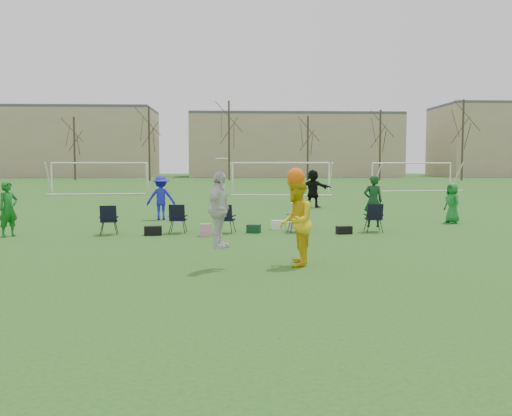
{
  "coord_description": "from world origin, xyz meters",
  "views": [
    {
      "loc": [
        0.19,
        -11.05,
        2.29
      ],
      "look_at": [
        0.8,
        2.5,
        1.25
      ],
      "focal_mm": 40.0,
      "sensor_mm": 36.0,
      "label": 1
    }
  ],
  "objects": [
    {
      "name": "building_row",
      "position": [
        6.73,
        96.0,
        5.99
      ],
      "size": [
        126.0,
        16.0,
        13.0
      ],
      "color": "tan",
      "rests_on": "ground"
    },
    {
      "name": "center_contest",
      "position": [
        1.12,
        1.57,
        1.12
      ],
      "size": [
        2.54,
        1.41,
        2.43
      ],
      "color": "silver",
      "rests_on": "ground"
    },
    {
      "name": "fielder_green_near",
      "position": [
        -6.84,
        7.24,
        0.88
      ],
      "size": [
        0.73,
        0.77,
        1.76
      ],
      "primitive_type": "imported",
      "rotation": [
        0.0,
        0.0,
        0.9
      ],
      "color": "#12661B",
      "rests_on": "ground"
    },
    {
      "name": "tree_line",
      "position": [
        0.24,
        69.85,
        5.09
      ],
      "size": [
        110.28,
        3.28,
        11.4
      ],
      "color": "#382B21",
      "rests_on": "ground"
    },
    {
      "name": "fielder_blue",
      "position": [
        -2.69,
        12.64,
        0.92
      ],
      "size": [
        1.22,
        0.75,
        1.83
      ],
      "primitive_type": "imported",
      "rotation": [
        0.0,
        0.0,
        3.2
      ],
      "color": "#191EBF",
      "rests_on": "ground"
    },
    {
      "name": "ground",
      "position": [
        0.0,
        0.0,
        0.0
      ],
      "size": [
        260.0,
        260.0,
        0.0
      ],
      "primitive_type": "plane",
      "color": "#234F18",
      "rests_on": "ground"
    },
    {
      "name": "goal_left",
      "position": [
        -10.0,
        34.0,
        1.92
      ],
      "size": [
        7.39,
        0.76,
        2.46
      ],
      "rotation": [
        0.0,
        0.0,
        0.09
      ],
      "color": "white",
      "rests_on": "ground"
    },
    {
      "name": "fielder_green_far",
      "position": [
        8.81,
        10.67,
        0.78
      ],
      "size": [
        0.68,
        0.87,
        1.56
      ],
      "primitive_type": "imported",
      "rotation": [
        0.0,
        0.0,
        -1.31
      ],
      "color": "#147329",
      "rests_on": "ground"
    },
    {
      "name": "fielder_black",
      "position": [
        4.57,
        18.97,
        1.01
      ],
      "size": [
        1.95,
        1.32,
        2.01
      ],
      "primitive_type": "imported",
      "rotation": [
        0.0,
        0.0,
        2.71
      ],
      "color": "black",
      "rests_on": "ground"
    },
    {
      "name": "goal_mid",
      "position": [
        4.0,
        32.0,
        1.92
      ],
      "size": [
        7.4,
        0.63,
        2.46
      ],
      "rotation": [
        0.0,
        0.0,
        -0.07
      ],
      "color": "white",
      "rests_on": "ground"
    },
    {
      "name": "goal_right",
      "position": [
        16.0,
        38.0,
        1.92
      ],
      "size": [
        7.35,
        1.14,
        2.46
      ],
      "rotation": [
        0.0,
        0.0,
        0.14
      ],
      "color": "white",
      "rests_on": "ground"
    },
    {
      "name": "sideline_setup",
      "position": [
        1.38,
        7.95,
        0.56
      ],
      "size": [
        9.49,
        2.08,
        1.92
      ],
      "color": "#103C1A",
      "rests_on": "ground"
    }
  ]
}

